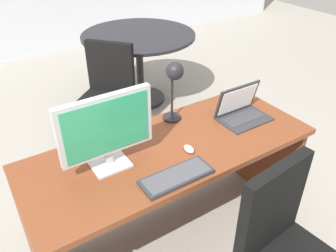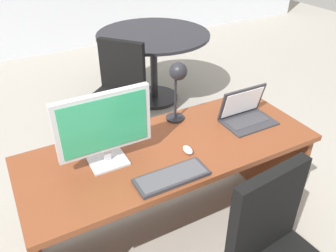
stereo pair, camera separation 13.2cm
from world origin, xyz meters
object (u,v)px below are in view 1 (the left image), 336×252
(keyboard, at_px, (177,177))
(meeting_table, at_px, (139,51))
(laptop, at_px, (240,108))
(desk_lamp, at_px, (174,79))
(mouse, at_px, (189,149))
(monitor, at_px, (106,128))
(desk, at_px, (167,170))
(meeting_chair_near, at_px, (107,107))

(keyboard, distance_m, meeting_table, 2.28)
(laptop, bearing_deg, desk_lamp, 153.56)
(mouse, distance_m, meeting_table, 2.07)
(meeting_table, bearing_deg, keyboard, -113.96)
(laptop, distance_m, desk_lamp, 0.49)
(meeting_table, bearing_deg, monitor, -122.88)
(desk, distance_m, meeting_table, 1.95)
(monitor, height_order, meeting_chair_near, monitor)
(meeting_chair_near, bearing_deg, monitor, -112.04)
(laptop, xyz_separation_m, meeting_chair_near, (-0.44, 1.21, -0.43))
(mouse, height_order, meeting_chair_near, meeting_chair_near)
(keyboard, distance_m, meeting_chair_near, 1.56)
(desk, distance_m, desk_lamp, 0.57)
(keyboard, bearing_deg, meeting_table, 66.04)
(meeting_chair_near, bearing_deg, desk, -95.77)
(desk, distance_m, keyboard, 0.40)
(desk, bearing_deg, monitor, -176.88)
(monitor, distance_m, meeting_chair_near, 1.44)
(desk, relative_size, keyboard, 4.46)
(meeting_chair_near, bearing_deg, laptop, -69.93)
(keyboard, bearing_deg, desk_lamp, 57.56)
(desk_lamp, relative_size, meeting_chair_near, 0.43)
(desk, height_order, meeting_table, meeting_table)
(laptop, relative_size, desk_lamp, 0.81)
(desk, distance_m, monitor, 0.59)
(monitor, bearing_deg, laptop, 0.34)
(desk, height_order, monitor, monitor)
(desk, height_order, keyboard, keyboard)
(desk, bearing_deg, laptop, -1.51)
(laptop, height_order, mouse, laptop)
(laptop, distance_m, meeting_chair_near, 1.36)
(laptop, xyz_separation_m, keyboard, (-0.70, -0.28, -0.06))
(mouse, bearing_deg, laptop, 14.69)
(desk_lamp, xyz_separation_m, meeting_table, (0.62, 1.60, -0.44))
(keyboard, height_order, meeting_chair_near, meeting_chair_near)
(keyboard, bearing_deg, desk, 66.20)
(meeting_table, bearing_deg, meeting_chair_near, -139.05)
(keyboard, bearing_deg, laptop, 22.22)
(mouse, bearing_deg, desk, 110.53)
(mouse, height_order, meeting_table, meeting_table)
(mouse, relative_size, meeting_chair_near, 0.08)
(monitor, bearing_deg, meeting_chair_near, 67.96)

